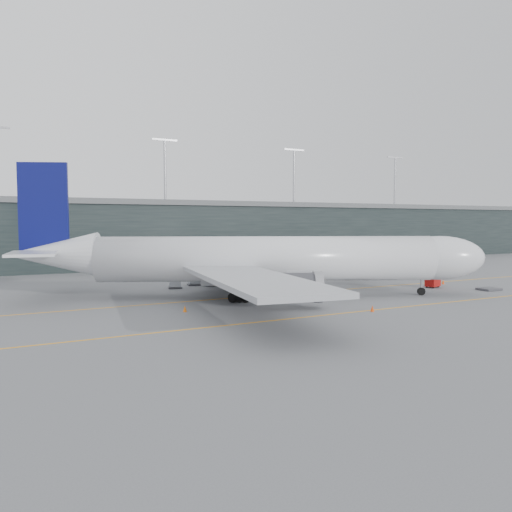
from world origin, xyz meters
name	(u,v)px	position (x,y,z in m)	size (l,w,h in m)	color
ground	(231,293)	(0.00, 0.00, 0.00)	(320.00, 320.00, 0.00)	#5E5E63
taxiline_a	(243,297)	(0.00, -4.00, 0.01)	(160.00, 0.25, 0.02)	orange
taxiline_b	(307,317)	(0.00, -20.00, 0.01)	(160.00, 0.25, 0.02)	orange
taxiline_lead_main	(211,278)	(5.00, 20.00, 0.01)	(0.25, 60.00, 0.02)	orange
terminal	(134,233)	(0.00, 58.00, 7.62)	(240.00, 36.00, 29.00)	black
main_aircraft	(263,260)	(2.72, -4.84, 5.12)	(62.12, 57.26, 18.25)	silver
jet_bridge	(315,250)	(28.74, 21.00, 4.45)	(16.77, 44.12, 5.94)	#26262A
gse_cart	(433,282)	(30.99, -8.62, 0.92)	(2.78, 2.21, 1.66)	#9D0D0B
baggage_dolly	(489,289)	(36.24, -14.76, 0.18)	(3.04, 2.43, 0.30)	#3C3C41
uld_a	(175,282)	(-5.56, 8.87, 1.00)	(2.41, 2.09, 1.91)	#3D3D42
uld_b	(194,279)	(-1.63, 10.93, 1.06)	(2.45, 2.08, 2.01)	#3D3D42
uld_c	(210,280)	(0.42, 9.31, 1.04)	(2.54, 2.24, 1.97)	#3D3D42
cone_nose	(443,282)	(35.75, -6.39, 0.37)	(0.47, 0.47, 0.75)	#FE4B0E
cone_wing_stbd	(372,308)	(8.56, -20.71, 0.37)	(0.46, 0.46, 0.74)	#E0440C
cone_wing_port	(255,281)	(8.89, 9.94, 0.34)	(0.43, 0.43, 0.68)	orange
cone_tail	(185,309)	(-10.83, -10.97, 0.37)	(0.46, 0.46, 0.73)	orange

